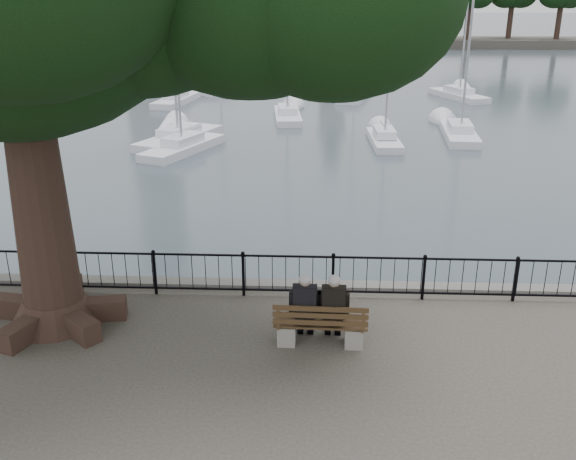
# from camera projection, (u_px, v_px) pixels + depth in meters

# --- Properties ---
(harbor) EXTENTS (260.00, 260.00, 1.20)m
(harbor) POSITION_uv_depth(u_px,v_px,m) (289.00, 306.00, 15.11)
(harbor) COLOR #5D5C5A
(harbor) RESTS_ON ground
(railing) EXTENTS (22.06, 0.06, 1.00)m
(railing) POSITION_uv_depth(u_px,v_px,m) (288.00, 274.00, 14.27)
(railing) COLOR black
(railing) RESTS_ON ground
(bench) EXTENTS (1.82, 0.60, 0.95)m
(bench) POSITION_uv_depth(u_px,v_px,m) (320.00, 329.00, 12.40)
(bench) COLOR gray
(bench) RESTS_ON ground
(person_left) EXTENTS (0.45, 0.75, 1.51)m
(person_left) POSITION_uv_depth(u_px,v_px,m) (305.00, 310.00, 12.39)
(person_left) COLOR black
(person_left) RESTS_ON ground
(person_right) EXTENTS (0.45, 0.75, 1.51)m
(person_right) POSITION_uv_depth(u_px,v_px,m) (333.00, 311.00, 12.35)
(person_right) COLOR black
(person_right) RESTS_ON ground
(lion_monument) EXTENTS (6.44, 6.44, 9.39)m
(lion_monument) POSITION_uv_depth(u_px,v_px,m) (333.00, 48.00, 58.18)
(lion_monument) COLOR #5D5C5A
(lion_monument) RESTS_ON ground
(sailboat_a) EXTENTS (3.83, 6.11, 11.87)m
(sailboat_a) POSITION_uv_depth(u_px,v_px,m) (179.00, 136.00, 33.03)
(sailboat_a) COLOR white
(sailboat_a) RESTS_ON ground
(sailboat_b) EXTENTS (3.50, 5.62, 11.86)m
(sailboat_b) POSITION_uv_depth(u_px,v_px,m) (183.00, 145.00, 31.17)
(sailboat_b) COLOR white
(sailboat_b) RESTS_ON ground
(sailboat_c) EXTENTS (1.51, 4.86, 10.16)m
(sailboat_c) POSITION_uv_depth(u_px,v_px,m) (384.00, 138.00, 32.76)
(sailboat_c) COLOR white
(sailboat_c) RESTS_ON ground
(sailboat_d) EXTENTS (2.01, 5.74, 10.69)m
(sailboat_d) POSITION_uv_depth(u_px,v_px,m) (459.00, 132.00, 34.12)
(sailboat_d) COLOR white
(sailboat_d) RESTS_ON ground
(sailboat_e) EXTENTS (2.44, 5.86, 13.78)m
(sailboat_e) POSITION_uv_depth(u_px,v_px,m) (176.00, 98.00, 44.17)
(sailboat_e) COLOR white
(sailboat_e) RESTS_ON ground
(sailboat_f) EXTENTS (2.86, 5.99, 11.67)m
(sailboat_f) POSITION_uv_depth(u_px,v_px,m) (354.00, 94.00, 46.11)
(sailboat_f) COLOR white
(sailboat_f) RESTS_ON ground
(sailboat_g) EXTENTS (3.64, 5.87, 10.51)m
(sailboat_g) POSITION_uv_depth(u_px,v_px,m) (458.00, 94.00, 46.13)
(sailboat_g) COLOR white
(sailboat_g) RESTS_ON ground
(sailboat_h) EXTENTS (3.52, 5.85, 13.73)m
(sailboat_h) POSITION_uv_depth(u_px,v_px,m) (221.00, 86.00, 49.23)
(sailboat_h) COLOR white
(sailboat_h) RESTS_ON ground
(sailboat_i) EXTENTS (1.95, 5.45, 10.61)m
(sailboat_i) POSITION_uv_depth(u_px,v_px,m) (288.00, 114.00, 38.87)
(sailboat_i) COLOR white
(sailboat_i) RESTS_ON ground
(far_shore) EXTENTS (30.00, 8.60, 9.18)m
(far_shore) POSITION_uv_depth(u_px,v_px,m) (508.00, 16.00, 84.20)
(far_shore) COLOR #3C3831
(far_shore) RESTS_ON ground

